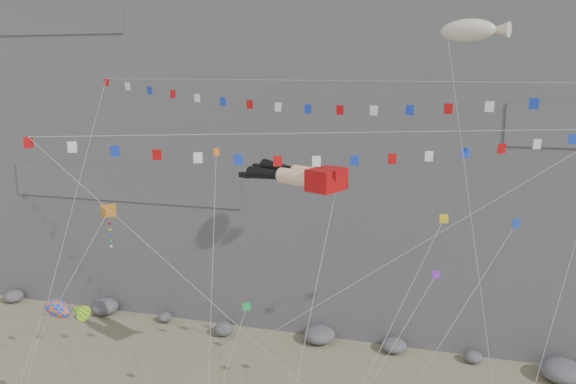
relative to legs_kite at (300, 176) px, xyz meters
name	(u,v)px	position (x,y,z in m)	size (l,w,h in m)	color
cliff	(356,36)	(-0.99, 25.51, 9.20)	(80.00, 28.00, 50.00)	slate
talus_boulders	(319,335)	(-0.99, 10.51, -15.20)	(60.00, 3.00, 1.20)	slate
legs_kite	(300,176)	(0.00, 0.00, 0.00)	(7.02, 18.11, 21.61)	#B60B0D
flag_banner_upper	(324,81)	(0.97, 1.76, 5.35)	(34.32, 16.61, 28.49)	#B60B0D
flag_banner_lower	(336,133)	(2.53, -2.29, 2.78)	(28.14, 11.85, 21.29)	#B60B0D
harlequin_kite	(108,212)	(-10.49, -3.56, -2.02)	(6.41, 8.30, 16.56)	red
fish_windsock	(57,309)	(-12.26, -6.34, -7.01)	(3.59, 6.00, 10.12)	#E9600B
blimp_windsock	(468,31)	(8.85, 3.14, 8.09)	(5.51, 12.38, 26.49)	beige
small_kite_a	(216,162)	(-4.94, -0.63, 0.69)	(4.74, 13.28, 21.63)	orange
small_kite_b	(432,281)	(7.74, -0.88, -5.34)	(7.65, 13.01, 17.89)	purple
small_kite_c	(245,311)	(-2.37, -3.07, -7.37)	(1.01, 11.08, 13.55)	green
small_kite_d	(441,225)	(8.03, 0.34, -2.43)	(7.35, 14.48, 20.54)	gold
small_kite_e	(511,232)	(11.22, -3.47, -1.53)	(9.45, 8.84, 18.97)	#1534BB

